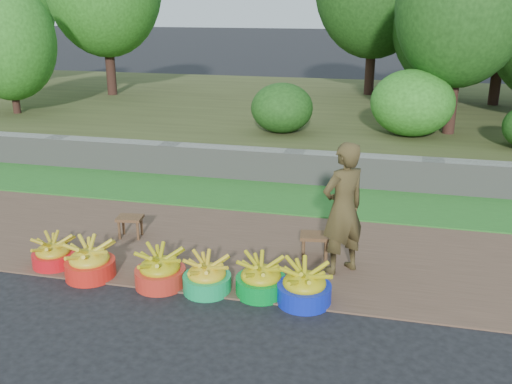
% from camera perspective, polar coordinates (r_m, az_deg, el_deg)
% --- Properties ---
extents(ground_plane, '(120.00, 120.00, 0.00)m').
position_cam_1_polar(ground_plane, '(6.02, -3.11, -10.65)').
color(ground_plane, black).
rests_on(ground_plane, ground).
extents(dirt_shoulder, '(80.00, 2.50, 0.02)m').
position_cam_1_polar(dirt_shoulder, '(7.09, -0.21, -5.79)').
color(dirt_shoulder, brown).
rests_on(dirt_shoulder, ground).
extents(grass_verge, '(80.00, 1.50, 0.04)m').
position_cam_1_polar(grass_verge, '(8.91, 2.87, -0.56)').
color(grass_verge, '#286D24').
rests_on(grass_verge, ground).
extents(retaining_wall, '(80.00, 0.35, 0.55)m').
position_cam_1_polar(retaining_wall, '(9.63, 3.85, 2.49)').
color(retaining_wall, gray).
rests_on(retaining_wall, ground).
extents(earth_bank, '(80.00, 10.00, 0.50)m').
position_cam_1_polar(earth_bank, '(14.36, 7.27, 7.66)').
color(earth_bank, '#3F4621').
rests_on(earth_bank, ground).
extents(vegetation, '(35.98, 8.87, 4.90)m').
position_cam_1_polar(vegetation, '(14.04, -1.23, 18.01)').
color(vegetation, black).
rests_on(vegetation, earth_bank).
extents(basin_a, '(0.49, 0.49, 0.36)m').
position_cam_1_polar(basin_a, '(7.03, -19.60, -5.82)').
color(basin_a, red).
rests_on(basin_a, ground).
extents(basin_b, '(0.56, 0.56, 0.41)m').
position_cam_1_polar(basin_b, '(6.64, -16.29, -6.71)').
color(basin_b, red).
rests_on(basin_b, ground).
extents(basin_c, '(0.55, 0.55, 0.41)m').
position_cam_1_polar(basin_c, '(6.28, -9.58, -7.71)').
color(basin_c, red).
rests_on(basin_c, ground).
extents(basin_d, '(0.51, 0.51, 0.38)m').
position_cam_1_polar(basin_d, '(6.11, -4.93, -8.41)').
color(basin_d, '#119B53').
rests_on(basin_d, ground).
extents(basin_e, '(0.53, 0.53, 0.40)m').
position_cam_1_polar(basin_e, '(6.03, 0.50, -8.65)').
color(basin_e, '#008327').
rests_on(basin_e, ground).
extents(basin_f, '(0.56, 0.56, 0.42)m').
position_cam_1_polar(basin_f, '(5.89, 4.85, -9.36)').
color(basin_f, '#0F23B2').
rests_on(basin_f, ground).
extents(stool_left, '(0.35, 0.29, 0.28)m').
position_cam_1_polar(stool_left, '(7.53, -12.49, -2.83)').
color(stool_left, '#543821').
rests_on(stool_left, dirt_shoulder).
extents(stool_right, '(0.38, 0.31, 0.31)m').
position_cam_1_polar(stool_right, '(6.78, 5.92, -4.73)').
color(stool_right, '#543821').
rests_on(stool_right, dirt_shoulder).
extents(vendor_woman, '(0.65, 0.64, 1.50)m').
position_cam_1_polar(vendor_woman, '(6.33, 8.70, -1.65)').
color(vendor_woman, black).
rests_on(vendor_woman, dirt_shoulder).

